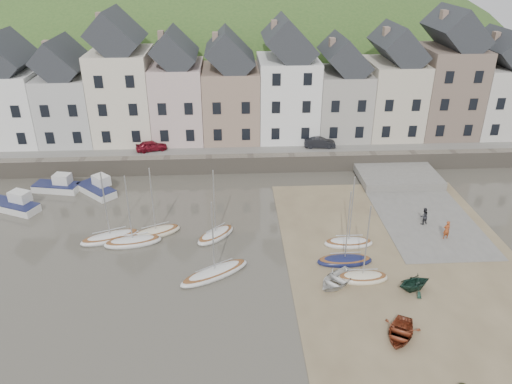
{
  "coord_description": "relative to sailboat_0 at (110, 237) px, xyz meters",
  "views": [
    {
      "loc": [
        -2.01,
        -31.32,
        21.74
      ],
      "look_at": [
        0.0,
        6.0,
        3.0
      ],
      "focal_mm": 34.69,
      "sensor_mm": 36.0,
      "label": 1
    }
  ],
  "objects": [
    {
      "name": "rowboat_red",
      "position": [
        20.19,
        -12.4,
        0.12
      ],
      "size": [
        3.46,
        3.82,
        0.65
      ],
      "primitive_type": "imported",
      "rotation": [
        0.0,
        0.0,
        -0.5
      ],
      "color": "maroon",
      "rests_on": "beach"
    },
    {
      "name": "rowboat_white",
      "position": [
        17.37,
        -6.9,
        0.15
      ],
      "size": [
        4.19,
        4.14,
        0.71
      ],
      "primitive_type": "imported",
      "rotation": [
        0.0,
        0.0,
        -0.82
      ],
      "color": "silver",
      "rests_on": "beach"
    },
    {
      "name": "townhouse_terrace",
      "position": [
        13.86,
        20.17,
        7.06
      ],
      "size": [
        61.05,
        8.0,
        13.93
      ],
      "color": "white",
      "rests_on": "quay_land"
    },
    {
      "name": "car_right",
      "position": [
        19.9,
        15.67,
        1.9
      ],
      "size": [
        3.52,
        1.46,
        1.13
      ],
      "primitive_type": "imported",
      "rotation": [
        0.0,
        0.0,
        1.49
      ],
      "color": "black",
      "rests_on": "quay_street"
    },
    {
      "name": "sailboat_6",
      "position": [
        19.35,
        -1.87,
        0.01
      ],
      "size": [
        3.96,
        1.54,
        6.32
      ],
      "color": "silver",
      "rests_on": "ground"
    },
    {
      "name": "sailboat_4",
      "position": [
        8.66,
        -5.39,
        -0.0
      ],
      "size": [
        5.57,
        4.17,
        6.32
      ],
      "color": "silver",
      "rests_on": "ground"
    },
    {
      "name": "ground",
      "position": [
        12.1,
        -3.83,
        -0.26
      ],
      "size": [
        160.0,
        160.0,
        0.0
      ],
      "primitive_type": "plane",
      "color": "#4B463A",
      "rests_on": "ground"
    },
    {
      "name": "sailboat_0",
      "position": [
        0.0,
        0.0,
        0.0
      ],
      "size": [
        5.04,
        3.15,
        6.32
      ],
      "color": "silver",
      "rests_on": "ground"
    },
    {
      "name": "motorboat_0",
      "position": [
        -7.01,
        9.51,
        0.32
      ],
      "size": [
        4.7,
        2.57,
        1.7
      ],
      "color": "silver",
      "rests_on": "ground"
    },
    {
      "name": "quay_land",
      "position": [
        12.1,
        28.17,
        0.49
      ],
      "size": [
        90.0,
        30.0,
        1.5
      ],
      "primitive_type": "cube",
      "color": "#325522",
      "rests_on": "ground"
    },
    {
      "name": "person_red",
      "position": [
        27.48,
        -1.43,
        0.67
      ],
      "size": [
        0.64,
        0.47,
        1.62
      ],
      "primitive_type": "imported",
      "rotation": [
        0.0,
        0.0,
        3.29
      ],
      "color": "#9D411C",
      "rests_on": "slipway"
    },
    {
      "name": "sailboat_2",
      "position": [
        3.63,
        0.6,
        0.0
      ],
      "size": [
        4.48,
        3.11,
        6.32
      ],
      "color": "beige",
      "rests_on": "ground"
    },
    {
      "name": "sailboat_5",
      "position": [
        18.5,
        -4.33,
        0.0
      ],
      "size": [
        4.29,
        1.6,
        6.32
      ],
      "color": "#161B45",
      "rests_on": "ground"
    },
    {
      "name": "motorboat_1",
      "position": [
        -9.78,
        5.74,
        0.32
      ],
      "size": [
        5.29,
        3.64,
        1.7
      ],
      "color": "silver",
      "rests_on": "ground"
    },
    {
      "name": "sailboat_1",
      "position": [
        1.96,
        -0.77,
        0.0
      ],
      "size": [
        4.8,
        2.32,
        6.32
      ],
      "color": "silver",
      "rests_on": "ground"
    },
    {
      "name": "quay_street",
      "position": [
        12.1,
        16.67,
        1.29
      ],
      "size": [
        70.0,
        7.0,
        0.1
      ],
      "primitive_type": "cube",
      "color": "slate",
      "rests_on": "quay_land"
    },
    {
      "name": "motorboat_2",
      "position": [
        -3.0,
        8.72,
        0.32
      ],
      "size": [
        4.4,
        4.33,
        1.7
      ],
      "color": "silver",
      "rests_on": "ground"
    },
    {
      "name": "seawall",
      "position": [
        12.1,
        13.17,
        0.64
      ],
      "size": [
        70.0,
        1.2,
        1.8
      ],
      "primitive_type": "cube",
      "color": "slate",
      "rests_on": "ground"
    },
    {
      "name": "hillside",
      "position": [
        7.1,
        56.16,
        -18.25
      ],
      "size": [
        134.4,
        84.0,
        84.0
      ],
      "color": "#325522",
      "rests_on": "ground"
    },
    {
      "name": "sailboat_7",
      "position": [
        19.34,
        -6.52,
        0.01
      ],
      "size": [
        3.71,
        1.52,
        6.32
      ],
      "color": "beige",
      "rests_on": "ground"
    },
    {
      "name": "beach",
      "position": [
        23.1,
        -3.83,
        -0.23
      ],
      "size": [
        18.0,
        26.0,
        0.06
      ],
      "primitive_type": "cube",
      "color": "brown",
      "rests_on": "ground"
    },
    {
      "name": "slipway",
      "position": [
        27.1,
        4.17,
        -0.2
      ],
      "size": [
        8.0,
        18.0,
        0.12
      ],
      "primitive_type": "cube",
      "color": "slate",
      "rests_on": "ground"
    },
    {
      "name": "sailboat_3",
      "position": [
        8.64,
        -0.09,
        0.01
      ],
      "size": [
        3.77,
        3.75,
        6.32
      ],
      "color": "silver",
      "rests_on": "ground"
    },
    {
      "name": "car_left",
      "position": [
        1.41,
        15.67,
        1.9
      ],
      "size": [
        3.56,
        2.16,
        1.13
      ],
      "primitive_type": "imported",
      "rotation": [
        0.0,
        0.0,
        1.84
      ],
      "color": "maroon",
      "rests_on": "quay_street"
    },
    {
      "name": "rowboat_green",
      "position": [
        22.61,
        -7.88,
        0.45
      ],
      "size": [
        3.0,
        2.78,
        1.3
      ],
      "primitive_type": "imported",
      "rotation": [
        0.0,
        0.0,
        -1.26
      ],
      "color": "#152F25",
      "rests_on": "beach"
    },
    {
      "name": "person_dark",
      "position": [
        26.48,
        1.0,
        0.62
      ],
      "size": [
        0.89,
        0.79,
        1.53
      ],
      "primitive_type": "imported",
      "rotation": [
        0.0,
        0.0,
        3.48
      ],
      "color": "#232328",
      "rests_on": "slipway"
    }
  ]
}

